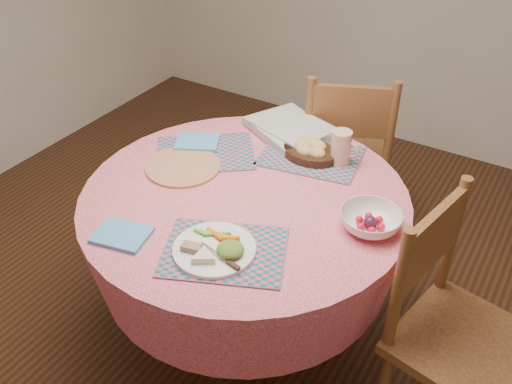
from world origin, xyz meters
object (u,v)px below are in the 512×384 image
dining_table (245,234)px  bread_bowl (310,150)px  latte_mug (342,147)px  wicker_trivet (183,167)px  fruit_bowl (370,221)px  chair_right (452,326)px  dinner_plate (215,249)px  chair_back (345,155)px

dining_table → bread_bowl: bearing=76.2°
dining_table → latte_mug: size_ratio=8.83×
wicker_trivet → fruit_bowl: bearing=2.2°
chair_right → bread_bowl: (-0.74, 0.35, 0.29)m
fruit_bowl → dinner_plate: bearing=-134.5°
chair_right → fruit_bowl: (-0.35, 0.04, 0.28)m
chair_right → chair_back: 1.12m
dinner_plate → fruit_bowl: fruit_bowl is taller
dinner_plate → latte_mug: size_ratio=1.95×
dining_table → chair_right: 0.83m
chair_back → bread_bowl: size_ratio=4.22×
chair_right → bread_bowl: bearing=75.8°
wicker_trivet → fruit_bowl: 0.79m
chair_right → dining_table: bearing=102.0°
dining_table → latte_mug: latte_mug is taller
bread_bowl → fruit_bowl: (0.39, -0.31, -0.01)m
dining_table → dinner_plate: 0.41m
wicker_trivet → bread_bowl: 0.52m
bread_bowl → wicker_trivet: bearing=-139.8°
dining_table → fruit_bowl: bearing=6.7°
fruit_bowl → dining_table: bearing=-173.3°
dinner_plate → bread_bowl: (-0.01, 0.69, 0.02)m
dining_table → chair_right: (0.83, 0.01, -0.06)m
dining_table → chair_back: 0.83m
dinner_plate → fruit_bowl: size_ratio=1.22×
chair_back → fruit_bowl: (0.42, -0.77, 0.28)m
fruit_bowl → chair_back: bearing=118.3°
dining_table → chair_right: bearing=0.8°
chair_right → fruit_bowl: chair_right is taller
dining_table → chair_right: size_ratio=1.30×
dining_table → chair_back: (0.06, 0.83, -0.05)m
chair_back → dinner_plate: (0.04, -1.16, 0.26)m
dining_table → chair_back: size_ratio=1.28×
dining_table → fruit_bowl: fruit_bowl is taller
chair_right → chair_back: (-0.76, 0.82, 0.01)m
wicker_trivet → dinner_plate: size_ratio=1.09×
latte_mug → wicker_trivet: bearing=-145.6°
chair_right → dinner_plate: size_ratio=3.49×
chair_right → fruit_bowl: bearing=94.0°
dinner_plate → chair_right: bearing=25.2°
chair_back → latte_mug: size_ratio=6.92×
wicker_trivet → latte_mug: bearing=34.4°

